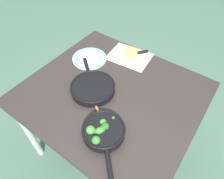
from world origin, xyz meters
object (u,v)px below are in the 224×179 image
Objects in this scene: skillet_eggs at (93,87)px; grater_knife at (136,53)px; skillet_broccoli at (103,131)px; cheese_block at (131,53)px; dinner_plate_stack at (89,58)px; wooden_spoon at (96,107)px.

grater_knife is (-0.03, -0.47, -0.02)m from skillet_eggs.
cheese_block is (0.24, -0.64, -0.01)m from skillet_broccoli.
skillet_broccoli is 1.21× the size of dinner_plate_stack.
skillet_broccoli is 0.71m from grater_knife.
cheese_block reaches higher than skillet_eggs.
dinner_plate_stack is (0.32, -0.32, 0.00)m from wooden_spoon.
wooden_spoon is 0.45m from dinner_plate_stack.
dinner_plate_stack is (0.21, -0.22, -0.01)m from skillet_eggs.
wooden_spoon is at bearing 135.33° from dinner_plate_stack.
skillet_eggs is 1.19× the size of wooden_spoon.
skillet_broccoli is 0.18m from wooden_spoon.
wooden_spoon is 1.44× the size of grater_knife.
cheese_block is (0.10, -0.53, 0.02)m from wooden_spoon.
grater_knife is 0.35m from dinner_plate_stack.
cheese_block is at bearing -52.42° from skillet_eggs.
dinner_plate_stack is (0.25, 0.25, 0.00)m from grater_knife.
wooden_spoon is at bearing 100.65° from cheese_block.
grater_knife is (0.07, -0.57, 0.00)m from wooden_spoon.
dinner_plate_stack is at bearing -5.02° from grater_knife.
skillet_eggs is at bearing 35.80° from grater_knife.
dinner_plate_stack is (0.22, 0.21, -0.01)m from cheese_block.
cheese_block reaches higher than grater_knife.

